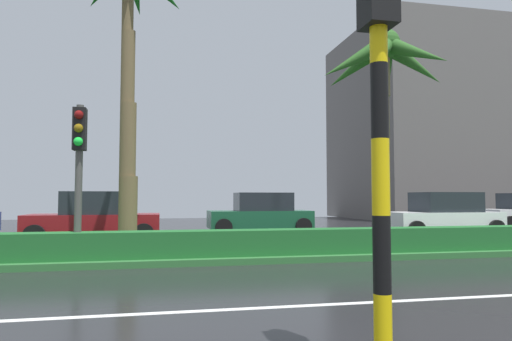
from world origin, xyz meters
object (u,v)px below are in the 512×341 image
traffic_signal_foreground (378,55)px  car_in_traffic_fourth (443,215)px  palm_tree_centre (384,73)px  car_in_traffic_third (261,214)px  car_in_traffic_second (96,218)px  traffic_signal_median_right (79,152)px

traffic_signal_foreground → car_in_traffic_fourth: size_ratio=0.95×
palm_tree_centre → car_in_traffic_third: palm_tree_centre is taller
palm_tree_centre → car_in_traffic_fourth: 7.24m
traffic_signal_foreground → car_in_traffic_second: size_ratio=0.95×
palm_tree_centre → traffic_signal_median_right: (-8.20, -1.35, -2.63)m
traffic_signal_median_right → traffic_signal_foreground: 8.06m
traffic_signal_foreground → car_in_traffic_fourth: bearing=-125.9°
palm_tree_centre → traffic_signal_median_right: 8.72m
palm_tree_centre → car_in_traffic_fourth: size_ratio=1.47×
traffic_signal_median_right → car_in_traffic_fourth: (12.58, 5.14, -1.71)m
car_in_traffic_third → traffic_signal_median_right: bearing=53.9°
car_in_traffic_third → car_in_traffic_fourth: size_ratio=1.00×
car_in_traffic_third → palm_tree_centre: bearing=107.6°
palm_tree_centre → car_in_traffic_third: bearing=107.6°
car_in_traffic_fourth → car_in_traffic_third: bearing=-25.2°
traffic_signal_median_right → car_in_traffic_fourth: 13.70m
car_in_traffic_second → car_in_traffic_fourth: bearing=178.4°
car_in_traffic_second → car_in_traffic_third: (6.31, 2.74, 0.00)m
car_in_traffic_second → car_in_traffic_third: bearing=-156.5°
traffic_signal_foreground → car_in_traffic_second: bearing=-72.6°
traffic_signal_median_right → car_in_traffic_third: (6.02, 8.24, -1.71)m
palm_tree_centre → car_in_traffic_third: 8.43m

